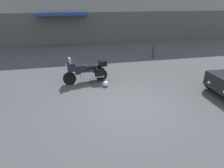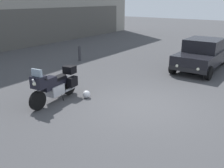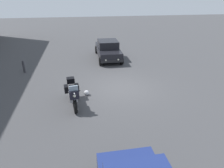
# 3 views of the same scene
# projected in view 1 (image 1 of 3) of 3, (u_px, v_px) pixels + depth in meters

# --- Properties ---
(ground_plane) EXTENTS (80.00, 80.00, 0.00)m
(ground_plane) POSITION_uv_depth(u_px,v_px,m) (128.00, 106.00, 7.80)
(ground_plane) COLOR #424244
(motorcycle) EXTENTS (2.26, 0.85, 1.36)m
(motorcycle) POSITION_uv_depth(u_px,v_px,m) (86.00, 71.00, 9.76)
(motorcycle) COLOR black
(motorcycle) RESTS_ON ground
(helmet) EXTENTS (0.28, 0.28, 0.28)m
(helmet) POSITION_uv_depth(u_px,v_px,m) (106.00, 84.00, 9.49)
(helmet) COLOR silver
(helmet) RESTS_ON ground
(bollard_curbside) EXTENTS (0.16, 0.16, 0.89)m
(bollard_curbside) POSITION_uv_depth(u_px,v_px,m) (153.00, 52.00, 13.90)
(bollard_curbside) COLOR #333338
(bollard_curbside) RESTS_ON ground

